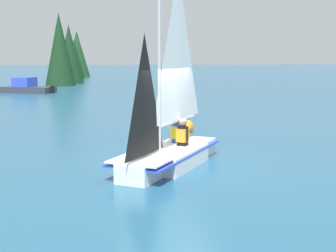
{
  "coord_description": "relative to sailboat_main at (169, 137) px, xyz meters",
  "views": [
    {
      "loc": [
        11.74,
        -1.26,
        2.84
      ],
      "look_at": [
        0.0,
        0.0,
        1.05
      ],
      "focal_mm": 50.0,
      "sensor_mm": 36.0,
      "label": 1
    }
  ],
  "objects": [
    {
      "name": "sailboat_main",
      "position": [
        0.0,
        0.0,
        0.0
      ],
      "size": [
        4.23,
        3.27,
        5.15
      ],
      "rotation": [
        0.0,
        0.0,
        5.76
      ],
      "color": "white",
      "rests_on": "ground_plane"
    },
    {
      "name": "ground_plane",
      "position": [
        0.05,
        -0.03,
        -0.74
      ],
      "size": [
        260.0,
        260.0,
        0.0
      ],
      "primitive_type": "plane",
      "color": "#235675"
    },
    {
      "name": "sailor_crew",
      "position": [
        -0.89,
        0.32,
        -0.12
      ],
      "size": [
        0.42,
        0.41,
        1.16
      ],
      "rotation": [
        0.0,
        0.0,
        5.76
      ],
      "color": "black",
      "rests_on": "ground_plane"
    },
    {
      "name": "buoy_marker",
      "position": [
        -5.35,
        1.26,
        -0.55
      ],
      "size": [
        0.52,
        0.52,
        1.31
      ],
      "color": "orange",
      "rests_on": "ground_plane"
    },
    {
      "name": "motorboat_distant",
      "position": [
        -24.88,
        -8.18,
        -0.33
      ],
      "size": [
        3.13,
        4.28,
        1.18
      ],
      "rotation": [
        0.0,
        0.0,
        4.34
      ],
      "color": "#333842",
      "rests_on": "ground_plane"
    },
    {
      "name": "treeline_shore",
      "position": [
        -42.08,
        -6.53,
        2.14
      ],
      "size": [
        21.1,
        3.46,
        6.76
      ],
      "color": "#193D1E",
      "rests_on": "ground_plane"
    },
    {
      "name": "sailor_helm",
      "position": [
        -0.4,
        0.41,
        -0.11
      ],
      "size": [
        0.42,
        0.41,
        1.16
      ],
      "rotation": [
        0.0,
        0.0,
        5.76
      ],
      "color": "black",
      "rests_on": "ground_plane"
    }
  ]
}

